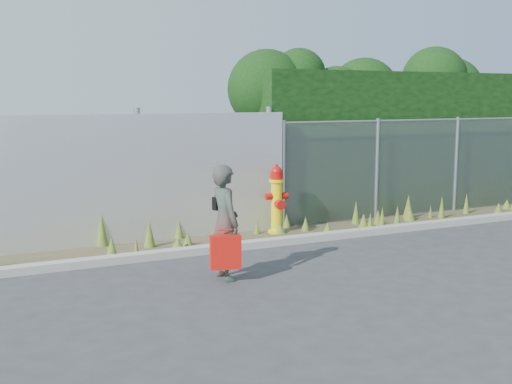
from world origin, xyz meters
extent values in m
plane|color=#343437|center=(0.00, 0.00, 0.00)|extent=(80.00, 80.00, 0.00)
cube|color=#9D988E|center=(0.00, 1.80, 0.06)|extent=(16.00, 0.22, 0.12)
cube|color=#484029|center=(0.00, 2.40, 0.01)|extent=(16.00, 1.20, 0.01)
cone|color=#47621D|center=(-2.04, 2.13, 0.14)|extent=(0.10, 0.10, 0.29)
cone|color=#47621D|center=(5.26, 2.59, 0.23)|extent=(0.13, 0.13, 0.45)
cone|color=#47621D|center=(1.26, 2.52, 0.14)|extent=(0.16, 0.16, 0.28)
cone|color=#47621D|center=(-0.34, 3.03, 0.26)|extent=(0.19, 0.19, 0.53)
cone|color=#47621D|center=(2.79, 2.37, 0.15)|extent=(0.19, 0.19, 0.31)
cone|color=#47621D|center=(1.11, 2.97, 0.13)|extent=(0.17, 0.17, 0.26)
cone|color=#47621D|center=(4.41, 2.40, 0.23)|extent=(0.14, 0.14, 0.47)
cone|color=#47621D|center=(0.34, 2.68, 0.14)|extent=(0.12, 0.12, 0.28)
cone|color=#47621D|center=(-2.45, 2.04, 0.18)|extent=(0.21, 0.21, 0.36)
cone|color=#47621D|center=(-1.10, 2.36, 0.12)|extent=(0.18, 0.18, 0.23)
cone|color=#47621D|center=(2.48, 2.66, 0.23)|extent=(0.16, 0.16, 0.46)
cone|color=#47621D|center=(3.65, 2.47, 0.15)|extent=(0.23, 0.23, 0.30)
cone|color=#47621D|center=(5.81, 2.22, 0.13)|extent=(0.19, 0.19, 0.25)
cone|color=#47621D|center=(-1.71, 2.53, 0.24)|extent=(0.20, 0.20, 0.47)
cone|color=#47621D|center=(-1.05, 2.96, 0.16)|extent=(0.16, 0.16, 0.33)
cone|color=#47621D|center=(3.78, 2.68, 0.24)|extent=(0.22, 0.22, 0.49)
cone|color=#47621D|center=(-2.13, 3.03, 0.17)|extent=(0.16, 0.16, 0.35)
cone|color=#47621D|center=(2.35, 2.21, 0.15)|extent=(0.22, 0.22, 0.30)
cone|color=#47621D|center=(2.42, 2.10, 0.16)|extent=(0.12, 0.12, 0.32)
cone|color=#47621D|center=(4.24, 2.54, 0.13)|extent=(0.08, 0.08, 0.27)
cone|color=#47621D|center=(-2.39, 2.96, 0.27)|extent=(0.20, 0.20, 0.54)
cone|color=#47621D|center=(2.69, 2.10, 0.21)|extent=(0.14, 0.14, 0.42)
cone|color=#47621D|center=(0.73, 2.53, 0.10)|extent=(0.24, 0.24, 0.19)
cone|color=#47621D|center=(6.49, 2.63, 0.11)|extent=(0.21, 0.21, 0.22)
cone|color=#47621D|center=(3.04, 2.09, 0.21)|extent=(0.16, 0.16, 0.41)
cone|color=#47621D|center=(1.46, 2.07, 0.11)|extent=(0.21, 0.21, 0.23)
cone|color=#47621D|center=(-1.33, 2.23, 0.09)|extent=(0.22, 0.22, 0.19)
cube|color=silver|center=(-3.25, 3.00, 1.10)|extent=(8.50, 0.08, 2.20)
cylinder|color=gray|center=(-1.70, 3.12, 1.15)|extent=(0.10, 0.10, 2.30)
cylinder|color=gray|center=(0.80, 3.12, 1.15)|extent=(0.10, 0.10, 2.30)
cube|color=gray|center=(4.25, 3.00, 1.00)|extent=(6.50, 0.03, 2.00)
cylinder|color=gray|center=(4.25, 3.00, 2.00)|extent=(6.50, 0.04, 0.04)
cylinder|color=gray|center=(1.05, 3.00, 1.02)|extent=(0.07, 0.07, 2.05)
cylinder|color=gray|center=(3.20, 3.00, 1.02)|extent=(0.07, 0.07, 2.05)
cylinder|color=gray|center=(5.30, 3.00, 1.02)|extent=(0.07, 0.07, 2.05)
cube|color=black|center=(4.55, 4.00, 1.50)|extent=(7.30, 1.60, 3.00)
sphere|color=black|center=(1.32, 4.25, 2.63)|extent=(1.61, 1.61, 1.61)
sphere|color=black|center=(1.99, 4.09, 2.92)|extent=(1.11, 1.11, 1.11)
sphere|color=black|center=(2.78, 3.87, 2.46)|extent=(1.30, 1.30, 1.30)
sphere|color=black|center=(3.59, 4.05, 2.56)|extent=(1.52, 1.52, 1.52)
sphere|color=black|center=(4.49, 3.86, 2.45)|extent=(1.17, 1.17, 1.17)
sphere|color=black|center=(5.52, 4.04, 2.87)|extent=(1.49, 1.49, 1.49)
sphere|color=black|center=(6.04, 4.06, 2.65)|extent=(1.45, 1.45, 1.45)
sphere|color=black|center=(6.91, 4.27, 2.32)|extent=(1.45, 1.45, 1.45)
cylinder|color=yellow|center=(0.70, 2.62, 0.03)|extent=(0.31, 0.31, 0.07)
cylinder|color=yellow|center=(0.70, 2.62, 0.48)|extent=(0.20, 0.20, 0.96)
cylinder|color=yellow|center=(0.70, 2.62, 0.98)|extent=(0.27, 0.27, 0.06)
cylinder|color=#B20F0A|center=(0.70, 2.62, 1.06)|extent=(0.24, 0.24, 0.11)
sphere|color=#B20F0A|center=(0.70, 2.62, 1.14)|extent=(0.21, 0.21, 0.21)
cylinder|color=#B20F0A|center=(0.70, 2.62, 1.25)|extent=(0.06, 0.06, 0.06)
cylinder|color=#B20F0A|center=(0.55, 2.62, 0.70)|extent=(0.11, 0.12, 0.12)
cylinder|color=#B20F0A|center=(0.86, 2.62, 0.70)|extent=(0.11, 0.12, 0.12)
cylinder|color=#B20F0A|center=(0.70, 2.46, 0.56)|extent=(0.17, 0.13, 0.17)
imported|color=#0F6150|center=(-1.29, 0.33, 0.79)|extent=(0.41, 0.60, 1.58)
cube|color=red|center=(-1.37, 0.12, 0.43)|extent=(0.41, 0.15, 0.45)
cylinder|color=red|center=(-1.37, 0.12, 0.73)|extent=(0.19, 0.02, 0.02)
cube|color=black|center=(-1.29, 0.46, 1.04)|extent=(0.24, 0.10, 0.18)
camera|label=1|loc=(-4.64, -7.56, 2.49)|focal=45.00mm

